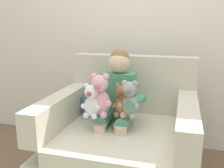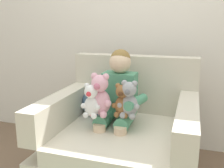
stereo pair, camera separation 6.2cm
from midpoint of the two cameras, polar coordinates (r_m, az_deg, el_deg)
The scene contains 8 objects.
back_wall at distance 2.61m, azimuth 8.02°, elevation 14.69°, with size 6.00×0.10×2.60m, color silver.
armchair at distance 2.06m, azimuth 3.23°, elevation -13.25°, with size 1.09×1.01×0.96m.
seated_child at distance 1.98m, azimuth 2.14°, elevation -3.02°, with size 0.45×0.39×0.82m.
plush_pink at distance 1.85m, azimuth -1.73°, elevation -2.72°, with size 0.19×0.15×0.32m.
plush_grey at distance 1.83m, azimuth 4.83°, elevation -3.65°, with size 0.16×0.13×0.27m.
plush_brown at distance 1.85m, azimuth 3.28°, elevation -3.87°, with size 0.15×0.12×0.25m.
plush_white at distance 1.84m, azimuth -3.68°, elevation -3.92°, with size 0.15×0.12×0.25m.
throw_pillow at distance 2.18m, azimuth -2.97°, elevation -4.60°, with size 0.26×0.12×0.26m, color slate.
Camera 2 is at (0.48, -1.73, 1.23)m, focal length 40.75 mm.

